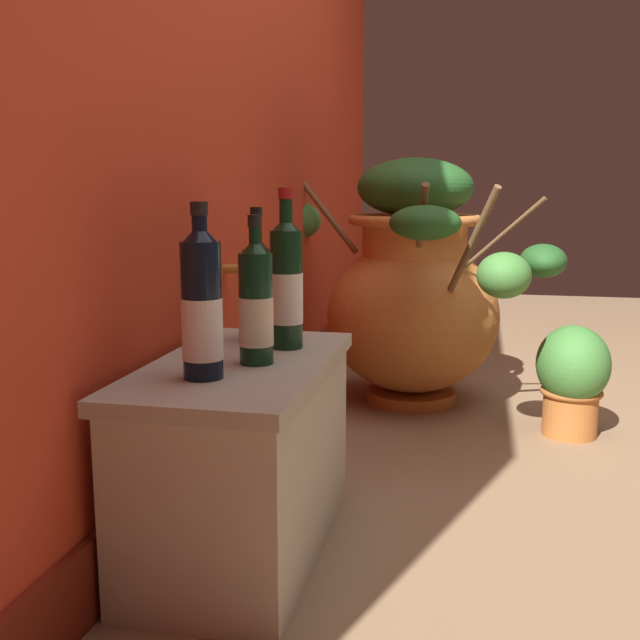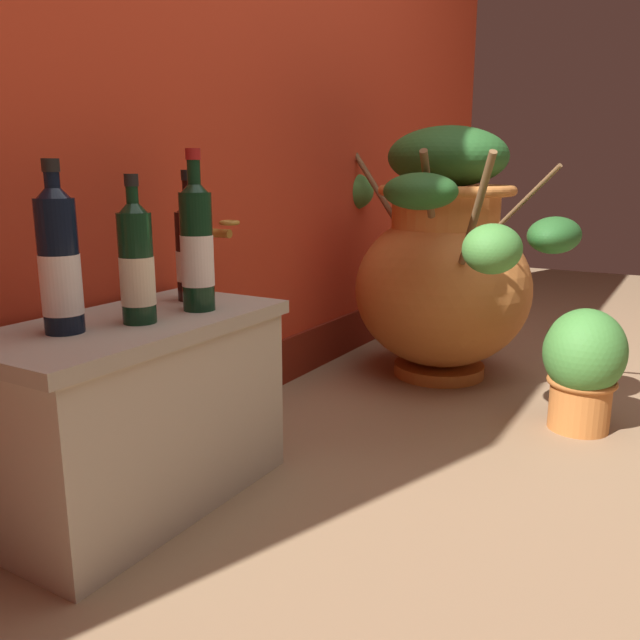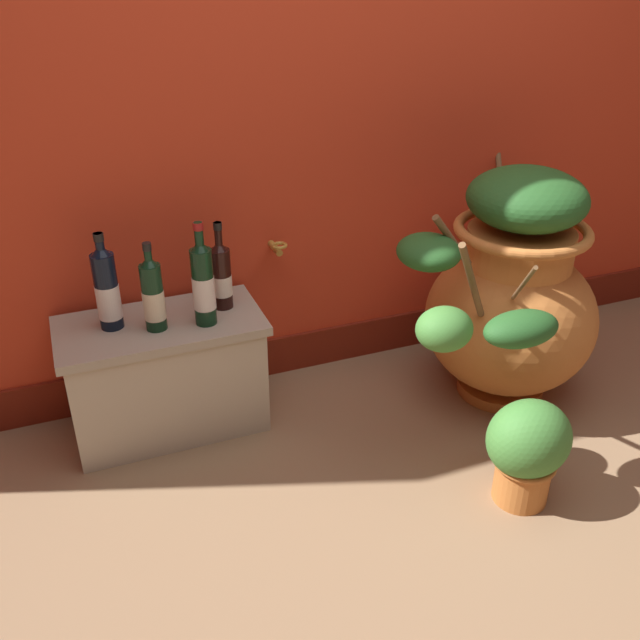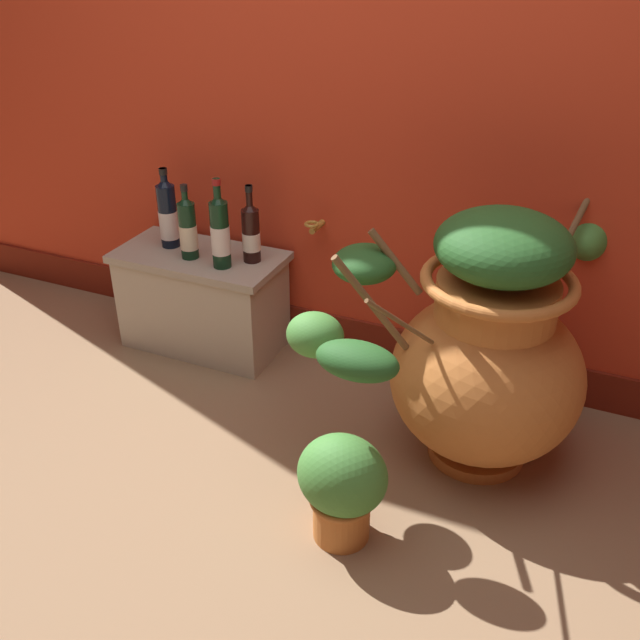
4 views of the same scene
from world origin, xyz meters
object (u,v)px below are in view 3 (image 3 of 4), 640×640
(terracotta_urn, at_px, (510,296))
(wine_bottle_left, at_px, (203,283))
(wine_bottle_middle, at_px, (107,289))
(potted_shrub, at_px, (527,449))
(wine_bottle_back, at_px, (153,294))
(wine_bottle_right, at_px, (221,274))

(terracotta_urn, relative_size, wine_bottle_left, 3.10)
(wine_bottle_middle, bearing_deg, terracotta_urn, -11.36)
(potted_shrub, bearing_deg, terracotta_urn, 62.75)
(terracotta_urn, relative_size, potted_shrub, 3.11)
(potted_shrub, bearing_deg, wine_bottle_middle, 143.74)
(wine_bottle_left, height_order, wine_bottle_middle, wine_bottle_left)
(wine_bottle_left, bearing_deg, wine_bottle_middle, 163.80)
(terracotta_urn, relative_size, wine_bottle_back, 3.65)
(terracotta_urn, height_order, wine_bottle_middle, terracotta_urn)
(wine_bottle_right, distance_m, wine_bottle_back, 0.25)
(terracotta_urn, height_order, wine_bottle_left, terracotta_urn)
(wine_bottle_middle, relative_size, wine_bottle_back, 1.09)
(wine_bottle_back, relative_size, potted_shrub, 0.85)
(wine_bottle_right, bearing_deg, potted_shrub, -48.44)
(wine_bottle_left, distance_m, wine_bottle_right, 0.12)
(terracotta_urn, distance_m, wine_bottle_back, 1.24)
(wine_bottle_left, relative_size, wine_bottle_right, 1.14)
(wine_bottle_left, xyz_separation_m, wine_bottle_right, (0.08, 0.09, -0.02))
(wine_bottle_right, height_order, wine_bottle_back, wine_bottle_right)
(wine_bottle_right, distance_m, potted_shrub, 1.12)
(wine_bottle_back, bearing_deg, wine_bottle_left, -7.80)
(terracotta_urn, bearing_deg, wine_bottle_middle, 168.64)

